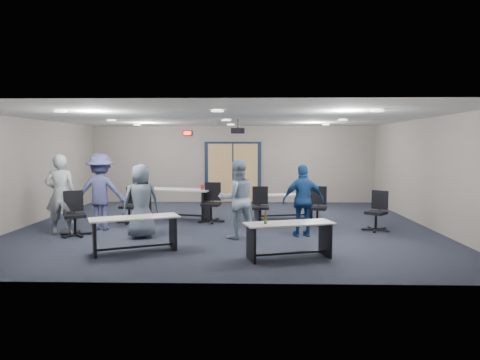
{
  "coord_description": "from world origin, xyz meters",
  "views": [
    {
      "loc": [
        0.64,
        -10.63,
        2.03
      ],
      "look_at": [
        0.37,
        -0.3,
        1.19
      ],
      "focal_mm": 32.0,
      "sensor_mm": 36.0,
      "label": 1
    }
  ],
  "objects_px": {
    "table_back_right": "(283,202)",
    "chair_loose_left": "(75,214)",
    "chair_back_d": "(317,206)",
    "person_navy": "(303,201)",
    "table_back_left": "(175,198)",
    "person_back": "(101,192)",
    "table_front_right": "(289,234)",
    "chair_back_b": "(211,203)",
    "chair_back_c": "(260,206)",
    "person_gray": "(61,194)",
    "person_lightblue": "(237,199)",
    "table_front_left": "(135,228)",
    "chair_back_a": "(129,205)",
    "chair_loose_right": "(376,211)",
    "person_plaid": "(141,201)"
  },
  "relations": [
    {
      "from": "table_back_right",
      "to": "chair_loose_left",
      "type": "xyz_separation_m",
      "value": [
        -4.83,
        -2.41,
        0.04
      ]
    },
    {
      "from": "chair_back_d",
      "to": "person_navy",
      "type": "height_order",
      "value": "person_navy"
    },
    {
      "from": "table_back_left",
      "to": "person_back",
      "type": "bearing_deg",
      "value": -120.52
    },
    {
      "from": "table_front_right",
      "to": "person_back",
      "type": "xyz_separation_m",
      "value": [
        -4.28,
        2.5,
        0.47
      ]
    },
    {
      "from": "chair_back_b",
      "to": "chair_back_d",
      "type": "height_order",
      "value": "chair_back_b"
    },
    {
      "from": "chair_back_c",
      "to": "chair_back_d",
      "type": "xyz_separation_m",
      "value": [
        1.43,
        -0.1,
        0.01
      ]
    },
    {
      "from": "person_gray",
      "to": "person_lightblue",
      "type": "distance_m",
      "value": 4.03
    },
    {
      "from": "person_gray",
      "to": "person_back",
      "type": "bearing_deg",
      "value": -156.0
    },
    {
      "from": "table_back_left",
      "to": "chair_back_c",
      "type": "distance_m",
      "value": 2.48
    },
    {
      "from": "chair_back_b",
      "to": "person_navy",
      "type": "bearing_deg",
      "value": -29.3
    },
    {
      "from": "table_front_left",
      "to": "chair_back_a",
      "type": "bearing_deg",
      "value": 84.15
    },
    {
      "from": "chair_back_a",
      "to": "person_navy",
      "type": "bearing_deg",
      "value": -2.11
    },
    {
      "from": "table_front_left",
      "to": "table_front_right",
      "type": "height_order",
      "value": "table_front_right"
    },
    {
      "from": "chair_loose_left",
      "to": "table_back_left",
      "type": "bearing_deg",
      "value": 23.99
    },
    {
      "from": "table_back_left",
      "to": "chair_loose_right",
      "type": "distance_m",
      "value": 5.29
    },
    {
      "from": "table_front_right",
      "to": "chair_back_b",
      "type": "height_order",
      "value": "chair_back_b"
    },
    {
      "from": "table_front_left",
      "to": "person_gray",
      "type": "bearing_deg",
      "value": 119.91
    },
    {
      "from": "table_front_right",
      "to": "chair_back_d",
      "type": "bearing_deg",
      "value": 56.48
    },
    {
      "from": "table_back_right",
      "to": "chair_back_c",
      "type": "relative_size",
      "value": 1.81
    },
    {
      "from": "table_back_left",
      "to": "person_lightblue",
      "type": "xyz_separation_m",
      "value": [
        1.78,
        -2.4,
        0.29
      ]
    },
    {
      "from": "person_navy",
      "to": "table_back_right",
      "type": "bearing_deg",
      "value": -91.67
    },
    {
      "from": "chair_back_c",
      "to": "person_back",
      "type": "height_order",
      "value": "person_back"
    },
    {
      "from": "table_back_left",
      "to": "person_navy",
      "type": "height_order",
      "value": "person_navy"
    },
    {
      "from": "chair_back_b",
      "to": "person_gray",
      "type": "relative_size",
      "value": 0.57
    },
    {
      "from": "table_back_right",
      "to": "person_navy",
      "type": "relative_size",
      "value": 1.09
    },
    {
      "from": "table_front_right",
      "to": "person_plaid",
      "type": "relative_size",
      "value": 1.03
    },
    {
      "from": "chair_back_a",
      "to": "person_plaid",
      "type": "height_order",
      "value": "person_plaid"
    },
    {
      "from": "chair_back_d",
      "to": "chair_loose_right",
      "type": "distance_m",
      "value": 1.43
    },
    {
      "from": "table_back_right",
      "to": "person_navy",
      "type": "height_order",
      "value": "person_navy"
    },
    {
      "from": "table_front_left",
      "to": "table_back_left",
      "type": "distance_m",
      "value": 3.69
    },
    {
      "from": "person_gray",
      "to": "person_lightblue",
      "type": "height_order",
      "value": "person_gray"
    },
    {
      "from": "chair_loose_right",
      "to": "person_lightblue",
      "type": "bearing_deg",
      "value": -125.98
    },
    {
      "from": "person_gray",
      "to": "person_back",
      "type": "xyz_separation_m",
      "value": [
        0.72,
        0.55,
        0.0
      ]
    },
    {
      "from": "chair_back_a",
      "to": "person_navy",
      "type": "height_order",
      "value": "person_navy"
    },
    {
      "from": "chair_back_c",
      "to": "chair_loose_left",
      "type": "relative_size",
      "value": 0.96
    },
    {
      "from": "chair_back_d",
      "to": "person_gray",
      "type": "relative_size",
      "value": 0.54
    },
    {
      "from": "chair_loose_right",
      "to": "person_plaid",
      "type": "bearing_deg",
      "value": -130.85
    },
    {
      "from": "chair_back_b",
      "to": "person_back",
      "type": "distance_m",
      "value": 2.78
    },
    {
      "from": "chair_back_d",
      "to": "person_gray",
      "type": "bearing_deg",
      "value": -153.73
    },
    {
      "from": "chair_back_a",
      "to": "chair_back_c",
      "type": "bearing_deg",
      "value": 14.29
    },
    {
      "from": "table_front_left",
      "to": "person_back",
      "type": "relative_size",
      "value": 0.95
    },
    {
      "from": "chair_back_d",
      "to": "chair_loose_left",
      "type": "bearing_deg",
      "value": -151.06
    },
    {
      "from": "chair_back_d",
      "to": "person_lightblue",
      "type": "xyz_separation_m",
      "value": [
        -1.97,
        -1.44,
        0.37
      ]
    },
    {
      "from": "chair_back_b",
      "to": "chair_back_c",
      "type": "xyz_separation_m",
      "value": [
        1.29,
        -0.32,
        -0.04
      ]
    },
    {
      "from": "chair_back_c",
      "to": "person_plaid",
      "type": "relative_size",
      "value": 0.59
    },
    {
      "from": "table_front_right",
      "to": "person_back",
      "type": "distance_m",
      "value": 4.97
    },
    {
      "from": "chair_back_d",
      "to": "table_back_left",
      "type": "bearing_deg",
      "value": -179.09
    },
    {
      "from": "table_front_right",
      "to": "person_lightblue",
      "type": "relative_size",
      "value": 0.98
    },
    {
      "from": "table_back_right",
      "to": "chair_loose_right",
      "type": "xyz_separation_m",
      "value": [
        2.06,
        -1.66,
        0.01
      ]
    },
    {
      "from": "table_front_left",
      "to": "table_back_left",
      "type": "relative_size",
      "value": 0.81
    }
  ]
}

